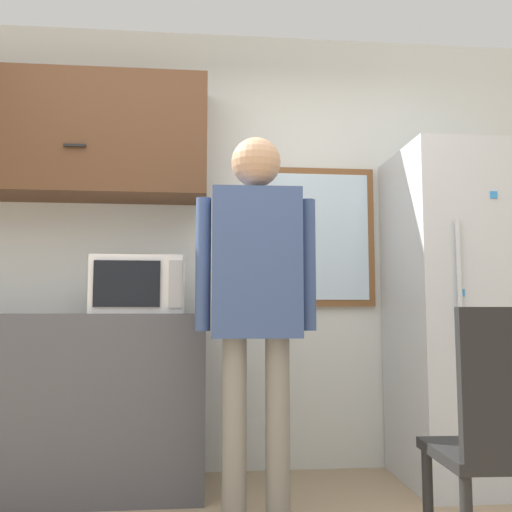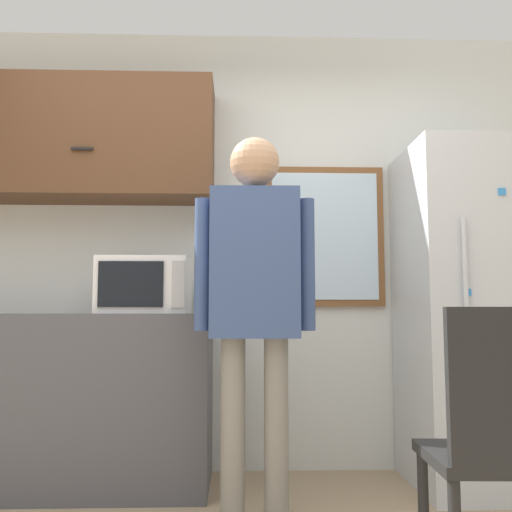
% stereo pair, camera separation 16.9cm
% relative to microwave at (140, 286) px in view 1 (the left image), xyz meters
% --- Properties ---
extents(back_wall, '(6.00, 0.06, 2.70)m').
position_rel_microwave_xyz_m(back_wall, '(0.34, 0.40, 0.27)').
color(back_wall, silver).
rests_on(back_wall, ground_plane).
extents(upper_cabinets, '(2.21, 0.38, 0.71)m').
position_rel_microwave_xyz_m(upper_cabinets, '(-0.75, 0.19, 0.87)').
color(upper_cabinets, '#51331E').
extents(microwave, '(0.47, 0.41, 0.30)m').
position_rel_microwave_xyz_m(microwave, '(0.00, 0.00, 0.00)').
color(microwave, white).
rests_on(microwave, counter).
extents(person, '(0.55, 0.23, 1.75)m').
position_rel_microwave_xyz_m(person, '(0.58, -0.51, -0.01)').
color(person, gray).
rests_on(person, ground_plane).
extents(refrigerator, '(0.76, 0.74, 1.86)m').
position_rel_microwave_xyz_m(refrigerator, '(1.83, 0.01, -0.15)').
color(refrigerator, silver).
rests_on(refrigerator, ground_plane).
extents(chair, '(0.44, 0.44, 0.95)m').
position_rel_microwave_xyz_m(chair, '(1.37, -1.20, -0.56)').
color(chair, black).
rests_on(chair, ground_plane).
extents(window, '(0.73, 0.05, 0.87)m').
position_rel_microwave_xyz_m(window, '(1.04, 0.36, 0.33)').
color(window, brown).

